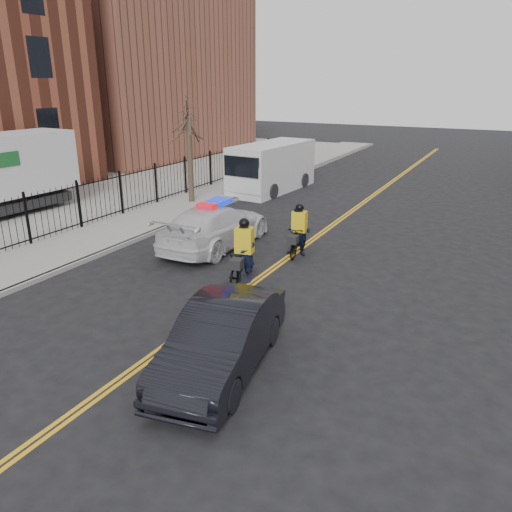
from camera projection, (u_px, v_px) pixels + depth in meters
The scene contains 14 objects.
ground at pixel (214, 311), 13.48m from camera, with size 120.00×120.00×0.00m, color black.
center_line_left at pixel (318, 234), 20.20m from camera, with size 0.10×60.00×0.01m, color gold.
center_line_right at pixel (321, 235), 20.13m from camera, with size 0.10×60.00×0.01m, color gold.
sidewalk at pixel (169, 211), 23.41m from camera, with size 3.00×60.00×0.15m, color gray.
curb at pixel (196, 215), 22.76m from camera, with size 0.20×60.00×0.15m, color gray.
iron_fence at pixel (143, 189), 23.76m from camera, with size 0.12×28.00×2.00m, color black, non-canonical shape.
lot_pad at pixel (18, 191), 28.02m from camera, with size 18.00×60.00×0.02m, color gray.
warehouse_far at pixel (130, 66), 41.24m from camera, with size 14.00×18.00×14.00m, color brown.
street_tree at pixel (189, 132), 23.97m from camera, with size 3.20×3.20×4.80m.
police_cruiser at pixel (215, 226), 18.49m from camera, with size 2.24×5.45×1.74m.
dark_sedan at pixel (222, 338), 10.54m from camera, with size 1.59×4.55×1.50m, color black.
cargo_van at pixel (270, 168), 27.72m from camera, with size 2.76×6.40×2.62m.
cyclist_near at pixel (244, 260), 15.23m from camera, with size 1.09×2.17×2.04m.
cyclist_far at pixel (299, 235), 17.54m from camera, with size 0.91×1.91×1.89m.
Camera 1 is at (6.66, -10.30, 5.91)m, focal length 35.00 mm.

